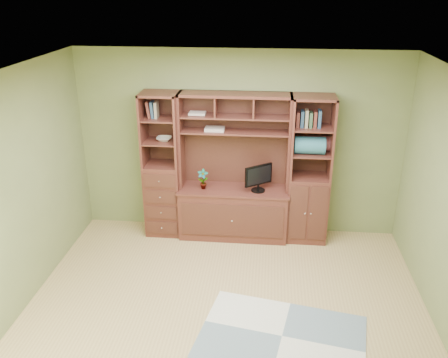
# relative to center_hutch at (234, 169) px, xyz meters

# --- Properties ---
(room) EXTENTS (4.60, 4.10, 2.64)m
(room) POSITION_rel_center_hutch_xyz_m (0.05, -1.73, 0.28)
(room) COLOR tan
(room) RESTS_ON ground
(center_hutch) EXTENTS (1.54, 0.53, 2.05)m
(center_hutch) POSITION_rel_center_hutch_xyz_m (0.00, 0.00, 0.00)
(center_hutch) COLOR #51241C
(center_hutch) RESTS_ON ground
(left_tower) EXTENTS (0.50, 0.45, 2.05)m
(left_tower) POSITION_rel_center_hutch_xyz_m (-1.00, 0.04, 0.00)
(left_tower) COLOR #51241C
(left_tower) RESTS_ON ground
(right_tower) EXTENTS (0.55, 0.45, 2.05)m
(right_tower) POSITION_rel_center_hutch_xyz_m (1.02, 0.04, 0.00)
(right_tower) COLOR #51241C
(right_tower) RESTS_ON ground
(rug) EXTENTS (1.85, 1.41, 0.01)m
(rug) POSITION_rel_center_hutch_xyz_m (0.67, -2.07, -1.02)
(rug) COLOR #A2A8A8
(rug) RESTS_ON ground
(monitor) EXTENTS (0.46, 0.41, 0.52)m
(monitor) POSITION_rel_center_hutch_xyz_m (0.34, -0.03, -0.03)
(monitor) COLOR black
(monitor) RESTS_ON center_hutch
(orchid) EXTENTS (0.15, 0.10, 0.28)m
(orchid) POSITION_rel_center_hutch_xyz_m (-0.42, -0.03, -0.15)
(orchid) COLOR #AB553A
(orchid) RESTS_ON center_hutch
(magazines) EXTENTS (0.26, 0.19, 0.04)m
(magazines) POSITION_rel_center_hutch_xyz_m (-0.27, 0.09, 0.54)
(magazines) COLOR #B4A399
(magazines) RESTS_ON center_hutch
(bowl) EXTENTS (0.21, 0.21, 0.05)m
(bowl) POSITION_rel_center_hutch_xyz_m (-0.96, 0.04, 0.39)
(bowl) COLOR beige
(bowl) RESTS_ON left_tower
(blanket_teal) EXTENTS (0.40, 0.23, 0.23)m
(blanket_teal) POSITION_rel_center_hutch_xyz_m (1.00, -0.01, 0.38)
(blanket_teal) COLOR #295E6D
(blanket_teal) RESTS_ON right_tower
(blanket_red) EXTENTS (0.37, 0.20, 0.20)m
(blanket_red) POSITION_rel_center_hutch_xyz_m (1.10, 0.12, 0.37)
(blanket_red) COLOR brown
(blanket_red) RESTS_ON right_tower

